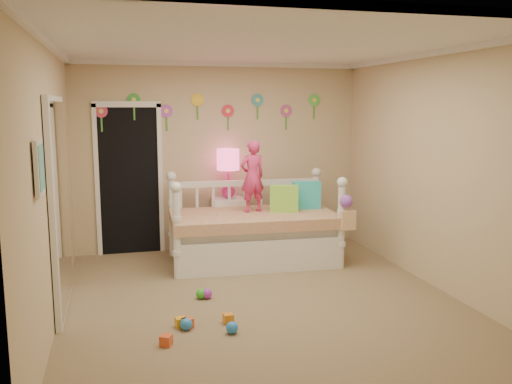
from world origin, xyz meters
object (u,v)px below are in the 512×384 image
object	(u,v)px
child	(252,176)
table_lamp	(228,166)
daybed	(253,218)
nightstand	(229,224)

from	to	relation	value
child	table_lamp	world-z (taller)	child
daybed	child	bearing A→B (deg)	86.40
nightstand	table_lamp	bearing A→B (deg)	-179.96
child	table_lamp	bearing A→B (deg)	-83.30
daybed	table_lamp	world-z (taller)	table_lamp
table_lamp	daybed	bearing A→B (deg)	-74.19
child	daybed	bearing A→B (deg)	71.85
daybed	table_lamp	size ratio (longest dim) A/B	3.12
child	nightstand	world-z (taller)	child
daybed	nightstand	size ratio (longest dim) A/B	2.90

